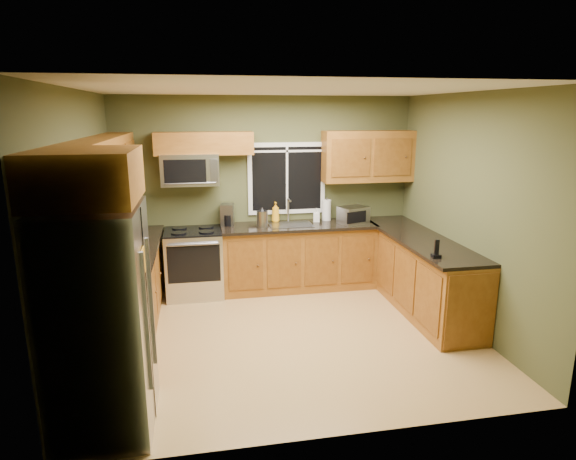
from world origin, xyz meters
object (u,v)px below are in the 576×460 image
object	(u,v)px
microwave	(190,169)
cordless_phone	(436,252)
range	(194,262)
coffee_maker	(227,215)
refrigerator	(100,321)
paper_towel_roll	(327,210)
toaster_oven	(353,215)
soap_bottle_a	(276,212)
soap_bottle_b	(316,215)
kettle	(262,218)

from	to	relation	value
microwave	cordless_phone	size ratio (longest dim) A/B	3.77
range	coffee_maker	size ratio (longest dim) A/B	3.19
refrigerator	paper_towel_roll	bearing A→B (deg)	48.82
cordless_phone	coffee_maker	bearing A→B (deg)	137.09
refrigerator	toaster_oven	size ratio (longest dim) A/B	3.94
toaster_oven	soap_bottle_a	xyz separation A→B (m)	(-1.07, 0.29, 0.03)
coffee_maker	soap_bottle_a	bearing A→B (deg)	5.05
toaster_oven	range	bearing A→B (deg)	178.60
toaster_oven	cordless_phone	xyz separation A→B (m)	(0.37, -1.75, -0.06)
toaster_oven	paper_towel_roll	distance (m)	0.42
refrigerator	soap_bottle_b	bearing A→B (deg)	49.99
microwave	soap_bottle_b	size ratio (longest dim) A/B	3.91
microwave	coffee_maker	distance (m)	0.81
coffee_maker	cordless_phone	distance (m)	2.91
paper_towel_roll	soap_bottle_a	world-z (taller)	paper_towel_roll
refrigerator	cordless_phone	bearing A→B (deg)	16.26
refrigerator	range	size ratio (longest dim) A/B	1.92
kettle	soap_bottle_b	xyz separation A→B (m)	(0.81, 0.19, -0.03)
paper_towel_roll	soap_bottle_b	bearing A→B (deg)	-156.09
microwave	coffee_maker	xyz separation A→B (m)	(0.48, 0.03, -0.65)
range	coffee_maker	distance (m)	0.79
range	paper_towel_roll	size ratio (longest dim) A/B	2.82
refrigerator	range	bearing A→B (deg)	76.03
range	toaster_oven	xyz separation A→B (m)	(2.24, -0.05, 0.59)
toaster_oven	kettle	bearing A→B (deg)	179.78
soap_bottle_a	soap_bottle_b	bearing A→B (deg)	-9.25
coffee_maker	cordless_phone	bearing A→B (deg)	-42.91
refrigerator	soap_bottle_a	bearing A→B (deg)	58.21
kettle	cordless_phone	distance (m)	2.42
coffee_maker	cordless_phone	xyz separation A→B (m)	(2.13, -1.98, -0.08)
range	soap_bottle_b	bearing A→B (deg)	4.44
range	toaster_oven	bearing A→B (deg)	-1.40
range	cordless_phone	distance (m)	3.22
range	paper_towel_roll	bearing A→B (deg)	6.26
coffee_maker	paper_towel_roll	distance (m)	1.44
toaster_oven	refrigerator	bearing A→B (deg)	-137.16
refrigerator	soap_bottle_a	xyz separation A→B (m)	(1.86, 3.00, 0.18)
paper_towel_roll	soap_bottle_b	distance (m)	0.19
range	toaster_oven	distance (m)	2.32
toaster_oven	soap_bottle_a	bearing A→B (deg)	165.06
range	soap_bottle_a	distance (m)	1.34
refrigerator	cordless_phone	size ratio (longest dim) A/B	8.92
microwave	cordless_phone	xyz separation A→B (m)	(2.61, -1.94, -0.73)
toaster_oven	soap_bottle_b	world-z (taller)	toaster_oven
microwave	paper_towel_roll	size ratio (longest dim) A/B	2.29
refrigerator	cordless_phone	distance (m)	3.43
coffee_maker	soap_bottle_a	world-z (taller)	coffee_maker
range	cordless_phone	size ratio (longest dim) A/B	4.65
microwave	refrigerator	bearing A→B (deg)	-103.34
toaster_oven	soap_bottle_a	world-z (taller)	soap_bottle_a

